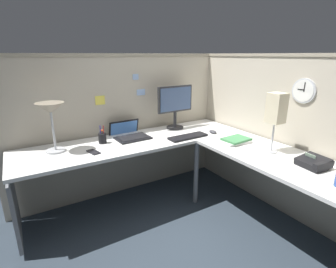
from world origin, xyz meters
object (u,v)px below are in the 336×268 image
computer_mouse (213,132)px  wall_clock (304,91)px  pen_cup (102,138)px  book_stack (235,140)px  laptop (129,134)px  monitor (175,104)px  cell_phone (93,152)px  office_phone (314,163)px  keyboard (188,137)px  desk_lamp_paper (276,110)px  desk_lamp_dome (51,112)px

computer_mouse → wall_clock: bearing=-63.6°
pen_cup → book_stack: bearing=-30.2°
laptop → wall_clock: size_ratio=1.79×
monitor → cell_phone: bearing=-164.8°
office_phone → wall_clock: (0.30, 0.35, 0.49)m
keyboard → pen_cup: bearing=158.4°
keyboard → desk_lamp_paper: bearing=-62.2°
computer_mouse → desk_lamp_paper: size_ratio=0.20×
desk_lamp_dome → office_phone: 2.20m
desk_lamp_dome → computer_mouse: bearing=-10.9°
monitor → keyboard: 0.48m
office_phone → book_stack: 0.75m
wall_clock → monitor: bearing=118.7°
monitor → laptop: 0.65m
keyboard → monitor: bearing=76.3°
desk_lamp_dome → cell_phone: 0.50m
monitor → office_phone: size_ratio=2.19×
keyboard → office_phone: bearing=-71.6°
laptop → cell_phone: bearing=-149.1°
desk_lamp_dome → cell_phone: desk_lamp_dome is taller
laptop → pen_cup: size_ratio=2.18×
office_phone → cell_phone: bearing=138.9°
pen_cup → book_stack: 1.32m
keyboard → wall_clock: wall_clock is taller
computer_mouse → desk_lamp_paper: (0.07, -0.71, 0.37)m
desk_lamp_dome → pen_cup: 0.53m
laptop → desk_lamp_paper: size_ratio=0.74×
laptop → computer_mouse: bearing=-23.9°
keyboard → book_stack: book_stack is taller
monitor → cell_phone: (-1.05, -0.29, -0.29)m
desk_lamp_paper → pen_cup: bearing=140.4°
monitor → book_stack: 0.83m
monitor → cell_phone: monitor is taller
laptop → desk_lamp_paper: 1.47m
keyboard → desk_lamp_dome: bearing=165.1°
pen_cup → wall_clock: wall_clock is taller
pen_cup → laptop: bearing=12.5°
computer_mouse → office_phone: office_phone is taller
book_stack → wall_clock: 0.75m
desk_lamp_dome → desk_lamp_paper: 1.94m
monitor → wall_clock: wall_clock is taller
monitor → pen_cup: (-0.90, -0.08, -0.24)m
desk_lamp_paper → wall_clock: size_ratio=2.41×
cell_phone → wall_clock: bearing=-39.7°
laptop → cell_phone: laptop is taller
monitor → desk_lamp_dome: size_ratio=1.12×
computer_mouse → book_stack: bearing=-92.5°
office_phone → computer_mouse: bearing=93.8°
office_phone → wall_clock: 0.67m
pen_cup → desk_lamp_paper: desk_lamp_paper is taller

